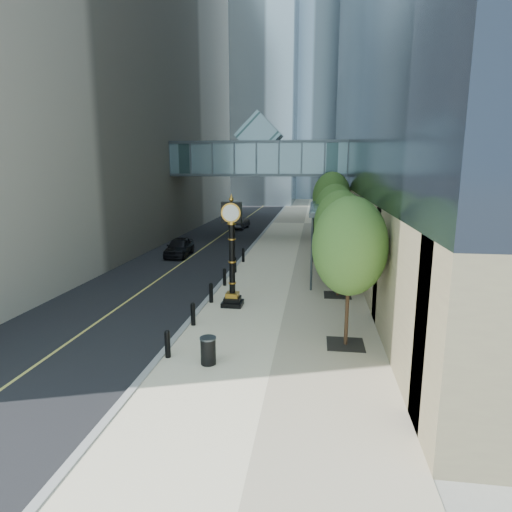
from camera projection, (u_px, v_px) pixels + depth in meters
The scene contains 15 objects.
ground at pixel (238, 377), 13.81m from camera, with size 320.00×320.00×0.00m, color gray.
road at pixel (240, 222), 53.57m from camera, with size 8.00×180.00×0.02m, color black.
sidewalk at pixel (304, 223), 52.49m from camera, with size 8.00×180.00×0.06m, color beige.
curb at pixel (272, 223), 53.02m from camera, with size 0.25×180.00×0.07m, color gray.
midrise_left at pixel (49, 11), 36.90m from camera, with size 20.00×58.00×40.00m, color #C1B497.
distant_tower_c at pixel (290, 78), 124.56m from camera, with size 22.00×22.00×65.00m, color #97AFBE.
skywalk at pixel (259, 157), 39.84m from camera, with size 17.00×4.20×5.80m.
entrance_canopy at pixel (334, 209), 26.09m from camera, with size 3.00×8.00×4.38m.
bollard_row at pixel (218, 285), 22.81m from camera, with size 0.20×16.20×0.90m.
street_trees at pixel (335, 211), 28.02m from camera, with size 3.08×28.60×6.33m.
street_clock at pixel (232, 260), 20.39m from camera, with size 0.99×0.99×5.26m.
trash_bin at pixel (208, 351), 14.53m from camera, with size 0.52×0.52×0.90m, color black.
pedestrian at pixel (352, 273), 24.08m from camera, with size 0.56×0.36×1.52m, color beige.
car_near at pixel (179, 247), 32.77m from camera, with size 1.66×4.12×1.40m, color black.
car_far at pixel (240, 223), 47.90m from camera, with size 1.42×4.07×1.34m, color black.
Camera 1 is at (2.33, -12.54, 6.60)m, focal length 30.00 mm.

